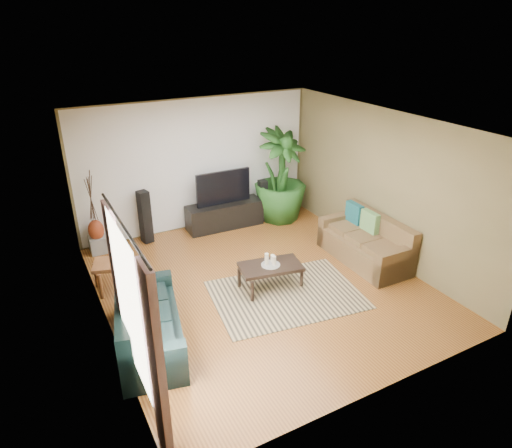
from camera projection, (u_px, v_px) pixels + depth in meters
floor at (262, 285)px, 7.69m from camera, size 5.50×5.50×0.00m
ceiling at (263, 125)px, 6.56m from camera, size 5.50×5.50×0.00m
wall_back at (197, 165)px, 9.32m from camera, size 5.00×0.00×5.00m
wall_front at (385, 300)px, 4.93m from camera, size 5.00×0.00×5.00m
wall_left at (97, 246)px, 6.05m from camera, size 0.00×5.50×5.50m
wall_right at (384, 185)px, 8.20m from camera, size 0.00×5.50×5.50m
backwall_panel at (197, 165)px, 9.32m from camera, size 4.90×0.00×4.90m
window_pane at (128, 304)px, 4.76m from camera, size 0.00×1.80×1.80m
curtain_near at (157, 366)px, 4.29m from camera, size 0.08×0.35×2.20m
curtain_far at (120, 289)px, 5.49m from camera, size 0.08×0.35×2.20m
curtain_rod at (123, 226)px, 4.40m from camera, size 0.03×1.90×0.03m
sofa_left at (149, 319)px, 6.14m from camera, size 1.18×1.99×0.85m
sofa_right at (365, 240)px, 8.28m from camera, size 0.84×1.82×0.85m
area_rug at (286, 295)px, 7.41m from camera, size 2.56×1.98×0.01m
coffee_table at (270, 276)px, 7.56m from camera, size 1.09×0.73×0.41m
candle_tray at (271, 265)px, 7.47m from camera, size 0.31×0.31×0.01m
candle_tall at (267, 259)px, 7.42m from camera, size 0.06×0.06×0.20m
candle_mid at (274, 261)px, 7.42m from camera, size 0.06×0.06×0.16m
candle_short at (273, 258)px, 7.52m from camera, size 0.06×0.06×0.13m
tv_stand at (225, 215)px, 9.68m from camera, size 1.63×0.54×0.54m
television at (223, 187)px, 9.43m from camera, size 1.19×0.06×0.70m
speaker_left at (145, 217)px, 8.94m from camera, size 0.23×0.25×1.07m
speaker_right at (263, 201)px, 9.90m from camera, size 0.18×0.20×0.93m
potted_plant at (280, 176)px, 9.76m from camera, size 1.38×1.38×1.99m
plant_pot at (280, 212)px, 10.12m from camera, size 0.37×0.37×0.29m
pedestal at (98, 244)px, 8.69m from camera, size 0.32×0.32×0.32m
vase at (96, 230)px, 8.56m from camera, size 0.29×0.29×0.41m
side_table at (110, 276)px, 7.47m from camera, size 0.60×0.60×0.50m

